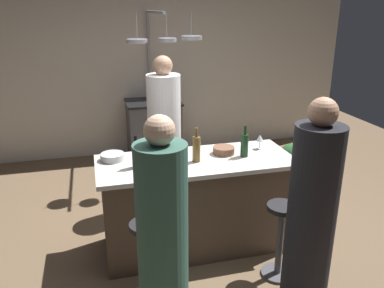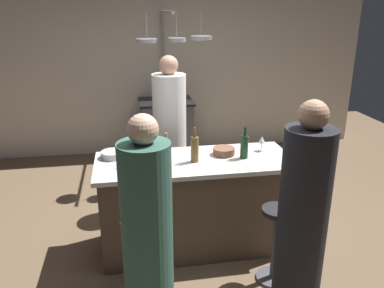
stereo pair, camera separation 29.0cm
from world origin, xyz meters
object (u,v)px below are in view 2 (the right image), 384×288
Objects in this scene: bar_stool_left at (139,255)px; pepper_mill at (160,158)px; wine_bottle_dark at (134,154)px; mixing_bowl_wooden at (224,151)px; potted_plant at (303,163)px; guest_left at (148,239)px; wine_bottle_red at (244,146)px; bar_stool_right at (275,241)px; wine_bottle_amber at (195,149)px; wine_glass_near_left_guest at (160,145)px; stove_range at (166,129)px; wine_glass_by_chef at (262,140)px; chef at (170,139)px; wine_bottle_white at (166,153)px; guest_right at (302,223)px; mixing_bowl_steel at (113,154)px.

bar_stool_left is 0.80m from pepper_mill.
mixing_bowl_wooden is (0.84, 0.13, -0.08)m from wine_bottle_dark.
potted_plant is at bearing 28.42° from wine_bottle_dark.
guest_left is 1.37m from wine_bottle_red.
bar_stool_right is 1.04m from wine_bottle_amber.
bar_stool_left is at bearing -108.31° from wine_glass_near_left_guest.
wine_bottle_dark is (-0.05, 0.94, 0.26)m from guest_left.
pepper_mill is (-0.33, -2.63, 0.56)m from stove_range.
guest_left is 11.07× the size of wine_glass_by_chef.
wine_glass_by_chef is (1.22, 0.17, -0.00)m from wine_bottle_dark.
chef is at bearing -171.99° from potted_plant.
wine_bottle_dark reaches higher than stove_range.
wine_glass_near_left_guest is at bearing 100.98° from wine_bottle_white.
guest_right reaches higher than wine_bottle_white.
mixing_bowl_wooden is at bearing 8.59° from wine_bottle_dark.
mixing_bowl_steel reaches higher than potted_plant.
wine_bottle_amber is (0.32, 0.14, 0.02)m from pepper_mill.
stove_range is 1.61m from chef.
wine_bottle_dark is 1.34× the size of mixing_bowl_steel.
wine_bottle_white reaches higher than potted_plant.
chef is 8.55× the size of mixing_bowl_wooden.
stove_range is 0.54× the size of guest_right.
pepper_mill is at bearing -100.88° from chef.
chef reaches higher than wine_glass_near_left_guest.
mixing_bowl_steel is (-0.74, -2.27, 0.48)m from stove_range.
guest_left is 0.97× the size of guest_right.
wine_bottle_dark is 1.23m from wine_glass_by_chef.
stove_range is at bearing 100.51° from bar_stool_right.
mixing_bowl_steel is (-1.19, 0.22, -0.08)m from wine_bottle_red.
bar_stool_left is at bearing -141.29° from potted_plant.
pepper_mill is 0.13m from wine_bottle_white.
bar_stool_right is 2.15× the size of wine_bottle_amber.
wine_glass_near_left_guest is (-1.93, -0.99, 0.71)m from potted_plant.
wine_bottle_white is at bearing -177.70° from wine_bottle_red.
stove_range is 6.10× the size of wine_glass_by_chef.
chef reaches higher than bar_stool_right.
potted_plant is 1.65× the size of wine_bottle_amber.
guest_left reaches higher than wine_bottle_dark.
guest_left reaches higher than wine_glass_near_left_guest.
guest_left reaches higher than mixing_bowl_wooden.
potted_plant is at bearing 38.12° from mixing_bowl_wooden.
wine_bottle_white is (0.24, 0.93, 0.26)m from guest_left.
bar_stool_right is 1.31× the size of potted_plant.
wine_bottle_white is at bearing 75.76° from guest_left.
wine_glass_near_left_guest is at bearing 80.24° from guest_left.
wine_bottle_white is 1.99× the size of wine_glass_near_left_guest.
guest_right is (1.09, -0.01, 0.02)m from guest_left.
wine_glass_near_left_guest is at bearing -152.97° from potted_plant.
stove_range is at bearing 82.87° from pepper_mill.
chef is 2.55× the size of bar_stool_right.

